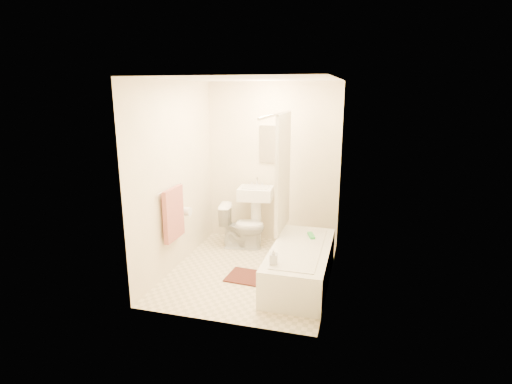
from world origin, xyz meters
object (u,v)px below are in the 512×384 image
(toilet, at_px, (242,226))
(sink, at_px, (256,213))
(bathtub, at_px, (300,265))
(bath_mat, at_px, (250,277))
(soap_bottle, at_px, (274,257))

(toilet, xyz_separation_m, sink, (0.16, 0.19, 0.16))
(toilet, distance_m, bathtub, 1.34)
(bath_mat, bearing_deg, toilet, 112.38)
(toilet, relative_size, bathtub, 0.42)
(bath_mat, xyz_separation_m, soap_bottle, (0.41, -0.48, 0.52))
(toilet, relative_size, bath_mat, 1.18)
(toilet, relative_size, soap_bottle, 3.69)
(sink, xyz_separation_m, bath_mat, (0.23, -1.13, -0.47))
(bathtub, height_order, bath_mat, bathtub)
(sink, distance_m, bathtub, 1.38)
(sink, height_order, bathtub, sink)
(toilet, distance_m, soap_bottle, 1.64)
(toilet, height_order, bathtub, toilet)
(sink, height_order, soap_bottle, sink)
(bath_mat, distance_m, soap_bottle, 0.82)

